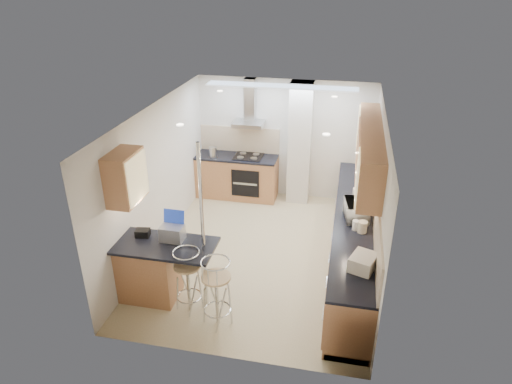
% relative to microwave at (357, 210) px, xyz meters
% --- Properties ---
extents(ground, '(4.80, 4.80, 0.00)m').
position_rel_microwave_xyz_m(ground, '(-1.51, 0.10, -1.06)').
color(ground, tan).
rests_on(ground, ground).
extents(room_shell, '(3.64, 4.84, 2.51)m').
position_rel_microwave_xyz_m(room_shell, '(-1.19, 0.48, 0.48)').
color(room_shell, silver).
rests_on(room_shell, ground).
extents(right_counter, '(0.63, 4.40, 0.92)m').
position_rel_microwave_xyz_m(right_counter, '(-0.01, 0.10, -0.60)').
color(right_counter, '#A26640').
rests_on(right_counter, ground).
extents(back_counter, '(1.70, 0.63, 0.92)m').
position_rel_microwave_xyz_m(back_counter, '(-2.46, 2.20, -0.60)').
color(back_counter, '#A26640').
rests_on(back_counter, ground).
extents(peninsula, '(1.47, 0.72, 0.94)m').
position_rel_microwave_xyz_m(peninsula, '(-2.64, -1.35, -0.59)').
color(peninsula, '#A26640').
rests_on(peninsula, ground).
extents(microwave, '(0.42, 0.56, 0.28)m').
position_rel_microwave_xyz_m(microwave, '(0.00, 0.00, 0.00)').
color(microwave, silver).
rests_on(microwave, right_counter).
extents(laptop, '(0.33, 0.25, 0.22)m').
position_rel_microwave_xyz_m(laptop, '(-2.55, -1.21, -0.01)').
color(laptop, '#A8AAB0').
rests_on(laptop, peninsula).
extents(bag, '(0.22, 0.17, 0.11)m').
position_rel_microwave_xyz_m(bag, '(-3.01, -1.20, -0.07)').
color(bag, black).
rests_on(bag, peninsula).
extents(bar_stool_near, '(0.44, 0.44, 0.98)m').
position_rel_microwave_xyz_m(bar_stool_near, '(-2.25, -1.51, -0.57)').
color(bar_stool_near, tan).
rests_on(bar_stool_near, ground).
extents(bar_stool_end, '(0.51, 0.51, 1.03)m').
position_rel_microwave_xyz_m(bar_stool_end, '(-1.77, -1.72, -0.55)').
color(bar_stool_end, tan).
rests_on(bar_stool_end, ground).
extents(jar_a, '(0.15, 0.15, 0.20)m').
position_rel_microwave_xyz_m(jar_a, '(-0.01, 0.68, -0.04)').
color(jar_a, beige).
rests_on(jar_a, right_counter).
extents(jar_b, '(0.11, 0.11, 0.14)m').
position_rel_microwave_xyz_m(jar_b, '(0.12, 1.38, -0.07)').
color(jar_b, beige).
rests_on(jar_b, right_counter).
extents(jar_c, '(0.18, 0.18, 0.18)m').
position_rel_microwave_xyz_m(jar_c, '(0.09, -0.41, -0.05)').
color(jar_c, '#C0B49A').
rests_on(jar_c, right_counter).
extents(jar_d, '(0.13, 0.13, 0.15)m').
position_rel_microwave_xyz_m(jar_d, '(-0.01, -0.35, -0.07)').
color(jar_d, silver).
rests_on(jar_d, right_counter).
extents(bread_bin, '(0.40, 0.45, 0.20)m').
position_rel_microwave_xyz_m(bread_bin, '(0.10, -1.34, -0.04)').
color(bread_bin, beige).
rests_on(bread_bin, right_counter).
extents(kettle, '(0.16, 0.16, 0.22)m').
position_rel_microwave_xyz_m(kettle, '(-2.93, 2.04, -0.03)').
color(kettle, '#AAADAF').
rests_on(kettle, back_counter).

